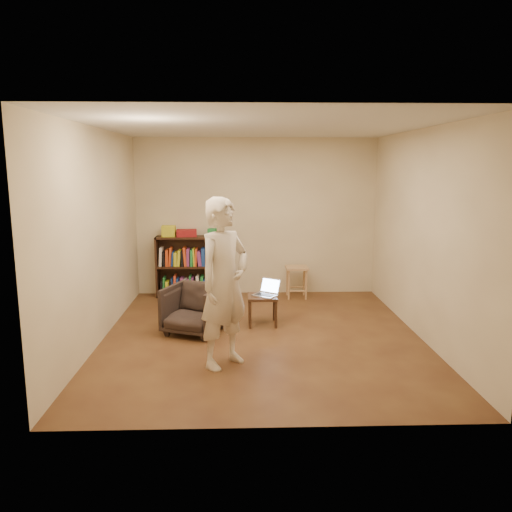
{
  "coord_description": "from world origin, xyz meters",
  "views": [
    {
      "loc": [
        -0.27,
        -6.06,
        2.14
      ],
      "look_at": [
        -0.06,
        0.35,
        0.98
      ],
      "focal_mm": 35.0,
      "sensor_mm": 36.0,
      "label": 1
    }
  ],
  "objects_px": {
    "side_table": "(262,300)",
    "bookshelf": "(193,270)",
    "laptop": "(267,291)",
    "armchair": "(194,309)",
    "person": "(224,283)",
    "stool": "(297,273)"
  },
  "relations": [
    {
      "from": "armchair",
      "to": "laptop",
      "type": "xyz_separation_m",
      "value": [
        0.97,
        0.34,
        0.14
      ]
    },
    {
      "from": "stool",
      "to": "side_table",
      "type": "bearing_deg",
      "value": -113.94
    },
    {
      "from": "side_table",
      "to": "laptop",
      "type": "distance_m",
      "value": 0.14
    },
    {
      "from": "laptop",
      "to": "armchair",
      "type": "bearing_deg",
      "value": -124.4
    },
    {
      "from": "stool",
      "to": "side_table",
      "type": "distance_m",
      "value": 1.54
    },
    {
      "from": "bookshelf",
      "to": "person",
      "type": "xyz_separation_m",
      "value": [
        0.61,
        -2.99,
        0.47
      ]
    },
    {
      "from": "stool",
      "to": "bookshelf",
      "type": "bearing_deg",
      "value": 173.65
    },
    {
      "from": "bookshelf",
      "to": "laptop",
      "type": "xyz_separation_m",
      "value": [
        1.15,
        -1.57,
        0.02
      ]
    },
    {
      "from": "armchair",
      "to": "person",
      "type": "xyz_separation_m",
      "value": [
        0.43,
        -1.08,
        0.6
      ]
    },
    {
      "from": "side_table",
      "to": "armchair",
      "type": "bearing_deg",
      "value": -161.04
    },
    {
      "from": "side_table",
      "to": "bookshelf",
      "type": "bearing_deg",
      "value": 124.2
    },
    {
      "from": "armchair",
      "to": "person",
      "type": "distance_m",
      "value": 1.3
    },
    {
      "from": "side_table",
      "to": "stool",
      "type": "bearing_deg",
      "value": 66.06
    },
    {
      "from": "bookshelf",
      "to": "laptop",
      "type": "distance_m",
      "value": 1.95
    },
    {
      "from": "stool",
      "to": "side_table",
      "type": "height_order",
      "value": "stool"
    },
    {
      "from": "side_table",
      "to": "person",
      "type": "xyz_separation_m",
      "value": [
        -0.47,
        -1.39,
        0.58
      ]
    },
    {
      "from": "bookshelf",
      "to": "armchair",
      "type": "bearing_deg",
      "value": -84.52
    },
    {
      "from": "armchair",
      "to": "person",
      "type": "height_order",
      "value": "person"
    },
    {
      "from": "laptop",
      "to": "bookshelf",
      "type": "bearing_deg",
      "value": 162.61
    },
    {
      "from": "bookshelf",
      "to": "side_table",
      "type": "xyz_separation_m",
      "value": [
        1.09,
        -1.6,
        -0.1
      ]
    },
    {
      "from": "stool",
      "to": "person",
      "type": "relative_size",
      "value": 0.28
    },
    {
      "from": "armchair",
      "to": "side_table",
      "type": "bearing_deg",
      "value": 40.69
    }
  ]
}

